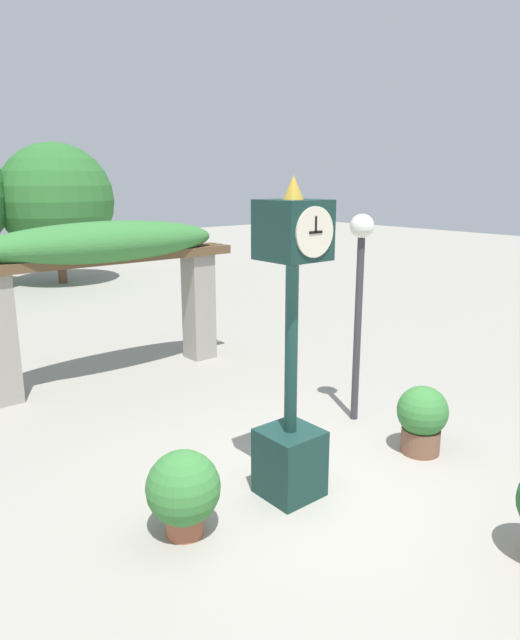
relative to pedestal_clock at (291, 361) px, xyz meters
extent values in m
plane|color=gray|center=(0.20, -0.14, -1.51)|extent=(60.00, 60.00, 0.00)
cube|color=#14332D|center=(0.00, 0.00, -1.14)|extent=(0.59, 0.59, 0.74)
cylinder|color=#14332D|center=(0.00, 0.00, 0.12)|extent=(0.13, 0.13, 1.77)
cylinder|color=gold|center=(0.00, 0.00, 1.02)|extent=(0.21, 0.21, 0.04)
cube|color=#14332D|center=(0.00, 0.00, 1.33)|extent=(0.58, 0.58, 0.58)
cylinder|color=beige|center=(0.00, -0.30, 1.33)|extent=(0.47, 0.02, 0.47)
cylinder|color=beige|center=(0.00, 0.30, 1.33)|extent=(0.47, 0.02, 0.47)
cube|color=black|center=(0.00, -0.31, 1.33)|extent=(0.17, 0.01, 0.02)
cube|color=black|center=(0.00, -0.31, 1.40)|extent=(0.02, 0.01, 0.15)
cone|color=gold|center=(0.00, 0.00, 1.74)|extent=(0.20, 0.20, 0.23)
cube|color=gray|center=(1.99, 4.71, -0.51)|extent=(0.46, 0.46, 1.98)
cube|color=brown|center=(0.20, 4.48, 0.55)|extent=(4.64, 0.16, 0.15)
cube|color=brown|center=(0.20, 4.71, 0.55)|extent=(4.64, 0.16, 0.15)
cube|color=brown|center=(0.20, 4.94, 0.55)|extent=(4.64, 0.16, 0.15)
ellipsoid|color=#387A38|center=(0.20, 4.71, 0.80)|extent=(4.08, 1.06, 0.70)
cylinder|color=#9E563D|center=(-1.27, 0.10, -1.39)|extent=(0.36, 0.36, 0.22)
sphere|color=#387A38|center=(-1.27, 0.10, -1.01)|extent=(0.71, 0.71, 0.71)
cylinder|color=brown|center=(1.91, -0.32, -1.35)|extent=(0.48, 0.48, 0.31)
sphere|color=#387A38|center=(1.91, -0.32, -0.96)|extent=(0.62, 0.62, 0.62)
cylinder|color=#333338|center=(2.06, 0.89, -0.23)|extent=(0.10, 0.10, 2.56)
sphere|color=white|center=(2.06, 0.89, 1.21)|extent=(0.32, 0.32, 0.32)
cylinder|color=brown|center=(2.98, 14.26, -0.80)|extent=(0.28, 0.28, 1.41)
sphere|color=#2D6B2D|center=(2.98, 14.26, 1.16)|extent=(3.58, 3.58, 3.58)
camera|label=1|loc=(-3.79, -4.08, 1.81)|focal=32.00mm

